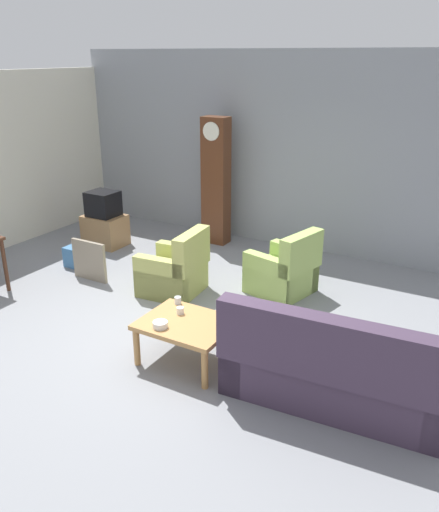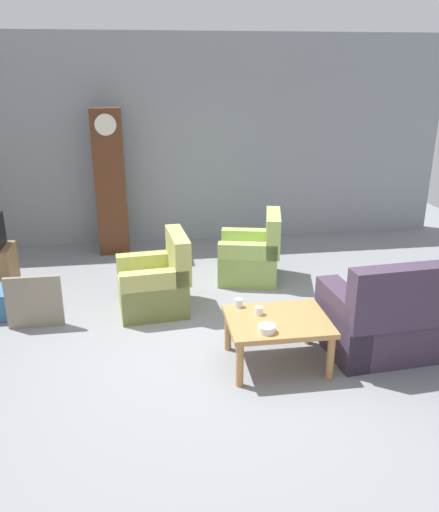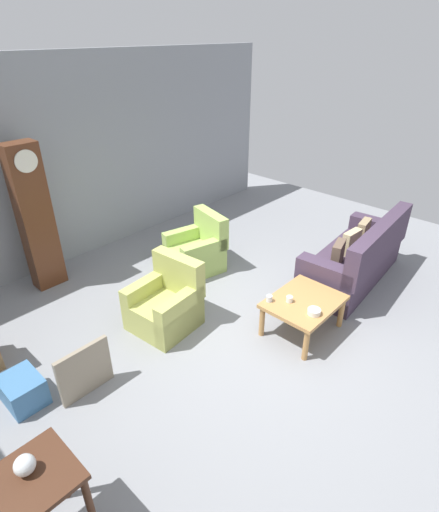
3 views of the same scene
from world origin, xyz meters
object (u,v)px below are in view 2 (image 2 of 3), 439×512
grandfather_clock (110,183)px  cup_white_porcelain (259,311)px  cup_blue_rimmed (239,303)px  coffee_table_wood (278,325)px  armchair_olive_near (156,285)px  couch_floral (430,315)px  armchair_olive_far (252,257)px  framed_picture_leaning (34,302)px  bowl_white_stacked (267,329)px

grandfather_clock → cup_white_porcelain: size_ratio=26.88×
cup_white_porcelain → cup_blue_rimmed: (-0.16, 0.19, 0.00)m
coffee_table_wood → cup_white_porcelain: size_ratio=11.92×
cup_white_porcelain → cup_blue_rimmed: bearing=130.5°
armchair_olive_near → grandfather_clock: 2.31m
armchair_olive_near → cup_white_porcelain: bearing=-53.0°
couch_floral → coffee_table_wood: couch_floral is taller
couch_floral → armchair_olive_far: (-1.41, 2.04, -0.05)m
couch_floral → framed_picture_leaning: (-4.05, 1.03, -0.06)m
cup_blue_rimmed → coffee_table_wood: bearing=-44.1°
framed_picture_leaning → bowl_white_stacked: (2.28, -1.36, 0.21)m
armchair_olive_far → armchair_olive_near: bearing=-150.0°
bowl_white_stacked → cup_white_porcelain: bearing=88.7°
coffee_table_wood → framed_picture_leaning: (-2.44, 1.12, -0.11)m
cup_white_porcelain → bowl_white_stacked: 0.36m
armchair_olive_near → bowl_white_stacked: size_ratio=5.85×
framed_picture_leaning → armchair_olive_near: bearing=10.9°
bowl_white_stacked → coffee_table_wood: bearing=55.1°
armchair_olive_far → framed_picture_leaning: (-2.64, -1.01, -0.01)m
grandfather_clock → framed_picture_leaning: bearing=-108.0°
grandfather_clock → cup_blue_rimmed: grandfather_clock is taller
armchair_olive_near → grandfather_clock: grandfather_clock is taller
framed_picture_leaning → bowl_white_stacked: 2.66m
framed_picture_leaning → cup_white_porcelain: (2.29, -1.00, 0.22)m
grandfather_clock → cup_white_porcelain: bearing=-65.6°
coffee_table_wood → cup_white_porcelain: cup_white_porcelain is taller
armchair_olive_near → cup_blue_rimmed: (0.79, -1.07, 0.21)m
couch_floral → coffee_table_wood: size_ratio=2.25×
couch_floral → armchair_olive_near: couch_floral is taller
grandfather_clock → framed_picture_leaning: (-0.77, -2.36, -0.79)m
armchair_olive_far → grandfather_clock: 2.44m
grandfather_clock → cup_blue_rimmed: bearing=-66.8°
cup_white_porcelain → cup_blue_rimmed: 0.25m
cup_white_porcelain → cup_blue_rimmed: cup_blue_rimmed is taller
cup_blue_rimmed → bowl_white_stacked: cup_blue_rimmed is taller
cup_white_porcelain → framed_picture_leaning: bearing=156.3°
coffee_table_wood → armchair_olive_far: bearing=84.7°
couch_floral → grandfather_clock: 4.78m
armchair_olive_near → bowl_white_stacked: bearing=-59.8°
couch_floral → armchair_olive_near: size_ratio=2.35×
cup_white_porcelain → cup_blue_rimmed: size_ratio=0.97×
framed_picture_leaning → cup_white_porcelain: 2.50m
armchair_olive_far → coffee_table_wood: size_ratio=0.98×
cup_blue_rimmed → armchair_olive_far: bearing=74.1°
cup_white_porcelain → bowl_white_stacked: cup_white_porcelain is taller
cup_blue_rimmed → framed_picture_leaning: bearing=159.1°
coffee_table_wood → framed_picture_leaning: bearing=155.3°
grandfather_clock → cup_white_porcelain: grandfather_clock is taller
armchair_olive_far → grandfather_clock: grandfather_clock is taller
framed_picture_leaning → bowl_white_stacked: framed_picture_leaning is taller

